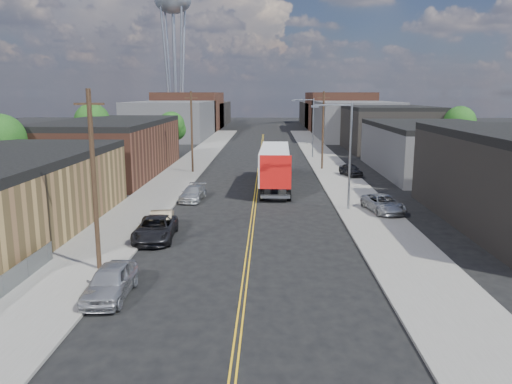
# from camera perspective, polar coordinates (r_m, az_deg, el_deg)

# --- Properties ---
(ground) EXTENTS (260.00, 260.00, 0.00)m
(ground) POSITION_cam_1_polar(r_m,az_deg,el_deg) (76.91, 0.50, 3.93)
(ground) COLOR black
(ground) RESTS_ON ground
(centerline) EXTENTS (0.32, 120.00, 0.01)m
(centerline) POSITION_cam_1_polar(r_m,az_deg,el_deg) (62.06, 0.28, 2.18)
(centerline) COLOR gold
(centerline) RESTS_ON ground
(sidewalk_left) EXTENTS (5.00, 140.00, 0.15)m
(sidewalk_left) POSITION_cam_1_polar(r_m,az_deg,el_deg) (62.96, -8.41, 2.25)
(sidewalk_left) COLOR slate
(sidewalk_left) RESTS_ON ground
(sidewalk_right) EXTENTS (5.00, 140.00, 0.15)m
(sidewalk_right) POSITION_cam_1_polar(r_m,az_deg,el_deg) (62.59, 9.01, 2.18)
(sidewalk_right) COLOR slate
(sidewalk_right) RESTS_ON ground
(warehouse_brown) EXTENTS (12.00, 26.00, 6.60)m
(warehouse_brown) POSITION_cam_1_polar(r_m,az_deg,el_deg) (63.59, -16.24, 4.95)
(warehouse_brown) COLOR #522D21
(warehouse_brown) RESTS_ON ground
(industrial_right_b) EXTENTS (14.00, 24.00, 6.10)m
(industrial_right_b) POSITION_cam_1_polar(r_m,az_deg,el_deg) (66.00, 19.83, 4.72)
(industrial_right_b) COLOR #3C3C3E
(industrial_right_b) RESTS_ON ground
(industrial_right_c) EXTENTS (14.00, 22.00, 7.60)m
(industrial_right_c) POSITION_cam_1_polar(r_m,az_deg,el_deg) (90.89, 14.75, 7.09)
(industrial_right_c) COLOR black
(industrial_right_c) RESTS_ON ground
(skyline_left_a) EXTENTS (16.00, 30.00, 8.00)m
(skyline_left_a) POSITION_cam_1_polar(r_m,az_deg,el_deg) (113.43, -9.47, 8.15)
(skyline_left_a) COLOR #3C3C3E
(skyline_left_a) RESTS_ON ground
(skyline_right_a) EXTENTS (16.00, 30.00, 8.00)m
(skyline_right_a) POSITION_cam_1_polar(r_m,az_deg,el_deg) (113.00, 11.09, 8.09)
(skyline_right_a) COLOR #3C3C3E
(skyline_right_a) RESTS_ON ground
(skyline_left_b) EXTENTS (16.00, 26.00, 10.00)m
(skyline_left_b) POSITION_cam_1_polar(r_m,az_deg,el_deg) (138.00, -7.53, 9.14)
(skyline_left_b) COLOR #522D21
(skyline_left_b) RESTS_ON ground
(skyline_right_b) EXTENTS (16.00, 26.00, 10.00)m
(skyline_right_b) POSITION_cam_1_polar(r_m,az_deg,el_deg) (137.65, 9.37, 9.08)
(skyline_right_b) COLOR #522D21
(skyline_right_b) RESTS_ON ground
(skyline_left_c) EXTENTS (16.00, 40.00, 7.00)m
(skyline_left_c) POSITION_cam_1_polar(r_m,az_deg,el_deg) (157.84, -6.39, 8.87)
(skyline_left_c) COLOR black
(skyline_left_c) RESTS_ON ground
(skyline_right_c) EXTENTS (16.00, 40.00, 7.00)m
(skyline_right_c) POSITION_cam_1_polar(r_m,az_deg,el_deg) (157.53, 8.36, 8.82)
(skyline_right_c) COLOR black
(skyline_right_c) RESTS_ON ground
(water_tower) EXTENTS (9.00, 9.00, 36.90)m
(water_tower) POSITION_cam_1_polar(r_m,az_deg,el_deg) (130.09, -9.48, 20.31)
(water_tower) COLOR gray
(water_tower) RESTS_ON ground
(streetlight_near) EXTENTS (3.39, 0.25, 9.00)m
(streetlight_near) POSITION_cam_1_polar(r_m,az_deg,el_deg) (42.01, 10.19, 5.00)
(streetlight_near) COLOR gray
(streetlight_near) RESTS_ON ground
(streetlight_far) EXTENTS (3.39, 0.25, 9.00)m
(streetlight_far) POSITION_cam_1_polar(r_m,az_deg,el_deg) (76.68, 6.25, 7.84)
(streetlight_far) COLOR gray
(streetlight_far) RESTS_ON ground
(utility_pole_left_near) EXTENTS (1.60, 0.26, 10.00)m
(utility_pole_left_near) POSITION_cam_1_polar(r_m,az_deg,el_deg) (28.29, -18.04, 1.29)
(utility_pole_left_near) COLOR black
(utility_pole_left_near) RESTS_ON ground
(utility_pole_left_far) EXTENTS (1.60, 0.26, 10.00)m
(utility_pole_left_far) POSITION_cam_1_polar(r_m,az_deg,el_deg) (62.17, -7.35, 6.87)
(utility_pole_left_far) COLOR black
(utility_pole_left_far) RESTS_ON ground
(utility_pole_right) EXTENTS (1.60, 0.26, 10.00)m
(utility_pole_right) POSITION_cam_1_polar(r_m,az_deg,el_deg) (64.82, 7.66, 7.04)
(utility_pole_right) COLOR black
(utility_pole_right) RESTS_ON ground
(tree_left_near) EXTENTS (4.85, 4.76, 7.91)m
(tree_left_near) POSITION_cam_1_polar(r_m,az_deg,el_deg) (52.87, -27.11, 5.03)
(tree_left_near) COLOR black
(tree_left_near) RESTS_ON ground
(tree_left_mid) EXTENTS (5.10, 5.04, 8.37)m
(tree_left_mid) POSITION_cam_1_polar(r_m,az_deg,el_deg) (75.71, -18.15, 7.43)
(tree_left_mid) COLOR black
(tree_left_mid) RESTS_ON ground
(tree_left_far) EXTENTS (4.35, 4.20, 6.97)m
(tree_left_far) POSITION_cam_1_polar(r_m,az_deg,el_deg) (79.90, -9.60, 7.34)
(tree_left_far) COLOR black
(tree_left_far) RESTS_ON ground
(tree_right_far) EXTENTS (4.85, 4.76, 7.91)m
(tree_right_far) POSITION_cam_1_polar(r_m,az_deg,el_deg) (81.68, 22.27, 7.18)
(tree_right_far) COLOR black
(tree_right_far) RESTS_ON ground
(semi_truck) EXTENTS (3.14, 16.60, 4.34)m
(semi_truck) POSITION_cam_1_polar(r_m,az_deg,el_deg) (52.78, 2.12, 3.28)
(semi_truck) COLOR silver
(semi_truck) RESTS_ON ground
(car_left_a) EXTENTS (1.91, 4.71, 1.60)m
(car_left_a) POSITION_cam_1_polar(r_m,az_deg,el_deg) (25.47, -16.31, -9.81)
(car_left_a) COLOR #A6A8AB
(car_left_a) RESTS_ON ground
(car_left_b) EXTENTS (2.07, 4.56, 1.45)m
(car_left_b) POSITION_cam_1_polar(r_m,az_deg,el_deg) (36.25, -10.77, -3.40)
(car_left_b) COLOR #9E8967
(car_left_b) RESTS_ON ground
(car_left_c) EXTENTS (2.83, 5.63, 1.53)m
(car_left_c) POSITION_cam_1_polar(r_m,az_deg,el_deg) (34.44, -11.43, -4.13)
(car_left_c) COLOR black
(car_left_c) RESTS_ON ground
(car_left_d) EXTENTS (2.24, 4.78, 1.35)m
(car_left_d) POSITION_cam_1_polar(r_m,az_deg,el_deg) (46.43, -7.22, -0.14)
(car_left_d) COLOR #A2A5A7
(car_left_d) RESTS_ON ground
(car_right_lot_a) EXTENTS (3.24, 5.44, 1.42)m
(car_right_lot_a) POSITION_cam_1_polar(r_m,az_deg,el_deg) (42.25, 14.36, -1.29)
(car_right_lot_a) COLOR #9FA2A4
(car_right_lot_a) RESTS_ON sidewalk_right
(car_right_lot_c) EXTENTS (2.67, 4.43, 1.41)m
(car_right_lot_c) POSITION_cam_1_polar(r_m,az_deg,el_deg) (60.05, 10.78, 2.50)
(car_right_lot_c) COLOR black
(car_right_lot_c) RESTS_ON sidewalk_right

